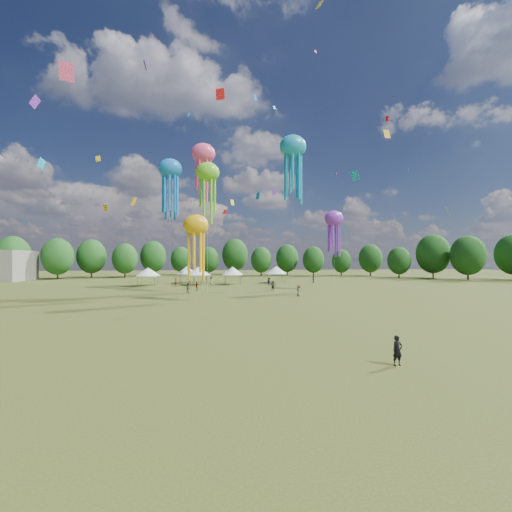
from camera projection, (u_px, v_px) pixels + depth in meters
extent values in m
plane|color=#384416|center=(266.00, 352.00, 19.11)|extent=(300.00, 300.00, 0.00)
imported|color=black|center=(397.00, 351.00, 16.76)|extent=(0.61, 0.44, 1.58)
imported|color=gray|center=(188.00, 288.00, 52.40)|extent=(1.04, 0.95, 1.72)
imported|color=gray|center=(211.00, 281.00, 71.04)|extent=(0.62, 0.89, 1.73)
imported|color=gray|center=(313.00, 280.00, 76.19)|extent=(0.75, 0.89, 1.60)
imported|color=gray|center=(269.00, 282.00, 68.40)|extent=(1.19, 1.16, 1.63)
imported|color=gray|center=(197.00, 286.00, 57.11)|extent=(1.00, 0.56, 1.61)
imported|color=gray|center=(273.00, 286.00, 57.27)|extent=(1.55, 1.48, 1.75)
imported|color=gray|center=(176.00, 282.00, 66.59)|extent=(0.72, 0.74, 1.72)
imported|color=gray|center=(299.00, 291.00, 48.45)|extent=(0.95, 0.98, 1.70)
cylinder|color=#47474C|center=(138.00, 282.00, 66.01)|extent=(0.08, 0.08, 2.05)
cylinder|color=#47474C|center=(141.00, 280.00, 69.49)|extent=(0.08, 0.08, 2.05)
cylinder|color=#47474C|center=(155.00, 281.00, 66.48)|extent=(0.08, 0.08, 2.05)
cylinder|color=#47474C|center=(158.00, 280.00, 69.96)|extent=(0.08, 0.08, 2.05)
cube|color=white|center=(148.00, 276.00, 68.00)|extent=(3.91, 3.91, 0.10)
cone|color=white|center=(148.00, 272.00, 68.01)|extent=(5.08, 5.08, 1.75)
cylinder|color=#47474C|center=(179.00, 279.00, 73.79)|extent=(0.08, 0.08, 2.14)
cylinder|color=#47474C|center=(181.00, 278.00, 76.95)|extent=(0.08, 0.08, 2.14)
cylinder|color=#47474C|center=(193.00, 279.00, 74.22)|extent=(0.08, 0.08, 2.14)
cylinder|color=#47474C|center=(194.00, 278.00, 77.38)|extent=(0.08, 0.08, 2.14)
cube|color=white|center=(187.00, 274.00, 75.60)|extent=(3.59, 3.59, 0.10)
cone|color=white|center=(187.00, 270.00, 75.61)|extent=(4.66, 4.66, 1.83)
cylinder|color=#47474C|center=(189.00, 281.00, 68.06)|extent=(0.08, 0.08, 2.11)
cylinder|color=#47474C|center=(190.00, 280.00, 71.78)|extent=(0.08, 0.08, 2.11)
cylinder|color=#47474C|center=(206.00, 281.00, 68.57)|extent=(0.08, 0.08, 2.11)
cylinder|color=#47474C|center=(207.00, 279.00, 72.29)|extent=(0.08, 0.08, 2.11)
cube|color=white|center=(198.00, 275.00, 70.19)|extent=(4.15, 4.15, 0.10)
cone|color=white|center=(198.00, 271.00, 70.20)|extent=(5.40, 5.40, 1.81)
cylinder|color=#47474C|center=(226.00, 280.00, 69.45)|extent=(0.08, 0.08, 2.11)
cylinder|color=#47474C|center=(225.00, 279.00, 72.70)|extent=(0.08, 0.08, 2.11)
cylinder|color=#47474C|center=(240.00, 280.00, 69.89)|extent=(0.08, 0.08, 2.11)
cylinder|color=#47474C|center=(239.00, 279.00, 73.14)|extent=(0.08, 0.08, 2.11)
cube|color=white|center=(233.00, 275.00, 71.30)|extent=(3.68, 3.68, 0.10)
cone|color=white|center=(233.00, 271.00, 71.32)|extent=(4.79, 4.79, 1.81)
cylinder|color=#47474C|center=(270.00, 279.00, 74.00)|extent=(0.08, 0.08, 2.13)
cylinder|color=#47474C|center=(268.00, 278.00, 77.52)|extent=(0.08, 0.08, 2.13)
cylinder|color=#47474C|center=(285.00, 279.00, 74.48)|extent=(0.08, 0.08, 2.13)
cylinder|color=#47474C|center=(282.00, 278.00, 78.00)|extent=(0.08, 0.08, 2.13)
cube|color=white|center=(276.00, 274.00, 76.01)|extent=(3.95, 3.95, 0.10)
cone|color=white|center=(276.00, 270.00, 76.02)|extent=(5.13, 5.13, 1.82)
ellipsoid|color=#70D422|center=(208.00, 172.00, 51.54)|extent=(3.84, 2.69, 3.26)
cylinder|color=beige|center=(208.00, 233.00, 51.43)|extent=(0.03, 0.03, 19.85)
ellipsoid|color=#FF4B80|center=(203.00, 153.00, 57.09)|extent=(4.31, 3.01, 3.66)
cylinder|color=beige|center=(203.00, 222.00, 56.95)|extent=(0.03, 0.03, 24.79)
ellipsoid|color=purple|center=(334.00, 219.00, 57.43)|extent=(3.46, 2.42, 2.94)
cylinder|color=beige|center=(334.00, 254.00, 57.35)|extent=(0.03, 0.03, 13.07)
ellipsoid|color=blue|center=(170.00, 168.00, 55.90)|extent=(4.08, 2.86, 3.47)
cylinder|color=beige|center=(170.00, 230.00, 55.77)|extent=(0.03, 0.03, 21.73)
ellipsoid|color=#F0AD0F|center=(196.00, 225.00, 42.43)|extent=(3.37, 2.36, 2.87)
cylinder|color=beige|center=(196.00, 263.00, 42.37)|extent=(0.03, 0.03, 10.24)
ellipsoid|color=#1693C0|center=(293.00, 146.00, 66.72)|extent=(5.69, 3.99, 4.84)
cylinder|color=beige|center=(293.00, 216.00, 66.56)|extent=(0.03, 0.03, 29.49)
cube|color=blue|center=(255.00, 98.00, 58.60)|extent=(0.84, 0.66, 1.20)
cube|color=#1693C0|center=(258.00, 196.00, 79.08)|extent=(1.03, 1.42, 1.80)
cube|color=#FF4B80|center=(336.00, 174.00, 84.55)|extent=(0.47, 0.98, 0.99)
cube|color=purple|center=(145.00, 65.00, 46.38)|extent=(0.62, 1.54, 1.60)
cube|color=#FF1716|center=(225.00, 212.00, 68.91)|extent=(1.20, 0.85, 1.21)
cube|color=#F0AD0F|center=(387.00, 134.00, 44.65)|extent=(1.16, 0.43, 1.37)
cube|color=yellow|center=(319.00, 4.00, 59.50)|extent=(1.46, 1.28, 1.90)
cube|color=blue|center=(189.00, 115.00, 76.49)|extent=(0.60, 0.87, 0.91)
cube|color=#1693C0|center=(409.00, 172.00, 60.60)|extent=(0.98, 0.98, 1.40)
cube|color=#FF4B80|center=(67.00, 72.00, 36.72)|extent=(1.61, 1.29, 2.04)
cube|color=purple|center=(35.00, 102.00, 39.95)|extent=(0.75, 1.36, 1.60)
cube|color=#FF1716|center=(220.00, 94.00, 54.23)|extent=(1.55, 0.45, 2.01)
cube|color=#F0AD0F|center=(134.00, 202.00, 82.35)|extent=(1.41, 2.47, 2.43)
cube|color=yellow|center=(98.00, 159.00, 51.89)|extent=(0.91, 0.39, 1.11)
cube|color=#70D422|center=(288.00, 149.00, 69.09)|extent=(1.70, 0.35, 2.00)
cube|color=#1693C0|center=(355.00, 176.00, 73.30)|extent=(2.19, 1.33, 2.32)
cube|color=#FF4B80|center=(315.00, 52.00, 63.52)|extent=(0.68, 0.55, 0.90)
cube|color=purple|center=(274.00, 192.00, 89.81)|extent=(1.53, 0.57, 1.85)
cube|color=#FF1716|center=(387.00, 119.00, 52.57)|extent=(0.24, 0.80, 0.94)
cube|color=#F0AD0F|center=(106.00, 208.00, 75.94)|extent=(1.31, 1.76, 2.00)
cube|color=yellow|center=(232.00, 202.00, 64.29)|extent=(0.87, 0.69, 1.22)
cube|color=#70D422|center=(448.00, 212.00, 55.24)|extent=(1.42, 1.05, 1.82)
cube|color=blue|center=(274.00, 108.00, 75.11)|extent=(0.99, 0.46, 1.06)
cube|color=#1693C0|center=(41.00, 163.00, 42.75)|extent=(0.63, 1.32, 1.61)
cylinder|color=#38281C|center=(13.00, 273.00, 90.83)|extent=(0.44, 0.44, 3.53)
ellipsoid|color=#1B4818|center=(13.00, 255.00, 90.89)|extent=(8.83, 8.83, 11.04)
cylinder|color=#38281C|center=(58.00, 273.00, 90.27)|extent=(0.44, 0.44, 3.36)
ellipsoid|color=#1B4818|center=(58.00, 256.00, 90.32)|extent=(8.40, 8.40, 10.51)
cylinder|color=#38281C|center=(91.00, 272.00, 98.38)|extent=(0.44, 0.44, 3.41)
ellipsoid|color=#1B4818|center=(92.00, 256.00, 98.43)|extent=(8.53, 8.53, 10.66)
cylinder|color=#38281C|center=(125.00, 273.00, 99.26)|extent=(0.44, 0.44, 3.07)
ellipsoid|color=#1B4818|center=(125.00, 259.00, 99.31)|extent=(7.66, 7.66, 9.58)
cylinder|color=#38281C|center=(153.00, 271.00, 108.45)|extent=(0.44, 0.44, 3.43)
ellipsoid|color=#1B4818|center=(153.00, 257.00, 108.51)|extent=(8.58, 8.58, 10.73)
cylinder|color=#38281C|center=(181.00, 271.00, 115.20)|extent=(0.44, 0.44, 2.95)
ellipsoid|color=#1B4818|center=(181.00, 259.00, 115.25)|extent=(7.37, 7.37, 9.21)
cylinder|color=#38281C|center=(209.00, 271.00, 112.69)|extent=(0.44, 0.44, 2.89)
ellipsoid|color=#1B4818|center=(209.00, 260.00, 112.73)|extent=(7.23, 7.23, 9.04)
cylinder|color=#38281C|center=(235.00, 269.00, 118.37)|extent=(0.44, 0.44, 3.84)
ellipsoid|color=#1B4818|center=(235.00, 255.00, 118.43)|extent=(9.60, 9.60, 11.99)
cylinder|color=#38281C|center=(261.00, 272.00, 108.53)|extent=(0.44, 0.44, 2.84)
ellipsoid|color=#1B4818|center=(261.00, 260.00, 108.58)|extent=(7.11, 7.11, 8.89)
cylinder|color=#38281C|center=(287.00, 271.00, 112.41)|extent=(0.44, 0.44, 3.16)
ellipsoid|color=#1B4818|center=(287.00, 258.00, 112.46)|extent=(7.91, 7.91, 9.88)
cylinder|color=#38281C|center=(313.00, 272.00, 107.76)|extent=(0.44, 0.44, 2.88)
ellipsoid|color=#1B4818|center=(313.00, 260.00, 107.80)|extent=(7.21, 7.21, 9.01)
cylinder|color=#38281C|center=(341.00, 272.00, 111.15)|extent=(0.44, 0.44, 2.63)
ellipsoid|color=#1B4818|center=(341.00, 261.00, 111.19)|extent=(6.57, 6.57, 8.22)
cylinder|color=#38281C|center=(370.00, 271.00, 108.88)|extent=(0.44, 0.44, 3.13)
ellipsoid|color=#1B4818|center=(370.00, 258.00, 108.93)|extent=(7.81, 7.81, 9.77)
cylinder|color=#38281C|center=(399.00, 273.00, 97.49)|extent=(0.44, 0.44, 2.72)
ellipsoid|color=#1B4818|center=(399.00, 261.00, 97.53)|extent=(6.80, 6.80, 8.50)
cylinder|color=#38281C|center=(433.00, 272.00, 95.88)|extent=(0.44, 0.44, 3.81)
ellipsoid|color=#1B4818|center=(433.00, 254.00, 95.94)|extent=(9.52, 9.52, 11.90)
cylinder|color=#38281C|center=(468.00, 274.00, 87.32)|extent=(0.44, 0.44, 3.51)
ellipsoid|color=#1B4818|center=(468.00, 255.00, 87.38)|extent=(8.78, 8.78, 10.97)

